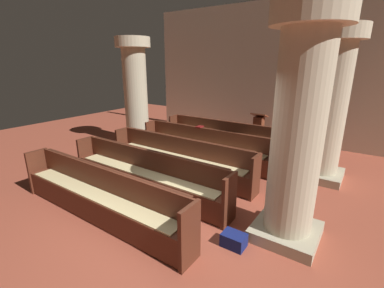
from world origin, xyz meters
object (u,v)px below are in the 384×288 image
(pillar_aisle_side, at_px, (329,104))
(pew_row_2, at_px, (179,156))
(pew_row_3, at_px, (145,172))
(pew_row_0, at_px, (224,135))
(pew_row_4, at_px, (98,194))
(pew_row_1, at_px, (204,145))
(lectern, at_px, (258,132))
(kneeler_box_navy, at_px, (234,240))
(hymn_book, at_px, (200,127))
(pillar_far_side, at_px, (136,91))
(pillar_aisle_rear, at_px, (298,128))

(pillar_aisle_side, bearing_deg, pew_row_2, -147.79)
(pew_row_3, bearing_deg, pew_row_0, 90.00)
(pew_row_4, bearing_deg, pew_row_1, 90.00)
(pew_row_2, relative_size, pew_row_3, 1.00)
(lectern, height_order, kneeler_box_navy, lectern)
(pew_row_2, xyz_separation_m, hymn_book, (-0.27, 1.32, 0.42))
(pew_row_1, bearing_deg, pillar_far_side, 175.06)
(pillar_aisle_rear, distance_m, kneeler_box_navy, 1.85)
(pew_row_3, relative_size, pillar_aisle_rear, 1.16)
(pew_row_1, xyz_separation_m, pillar_far_side, (-2.75, 0.24, 1.26))
(pew_row_1, bearing_deg, hymn_book, 144.26)
(pillar_far_side, bearing_deg, pew_row_2, -26.44)
(pew_row_4, bearing_deg, pew_row_2, 90.00)
(pew_row_0, distance_m, pew_row_2, 2.26)
(pillar_aisle_side, height_order, hymn_book, pillar_aisle_side)
(pew_row_0, relative_size, pew_row_3, 1.00)
(pillar_far_side, bearing_deg, pew_row_1, -4.94)
(pew_row_0, bearing_deg, pew_row_1, -90.00)
(pillar_aisle_side, relative_size, pillar_far_side, 1.00)
(pillar_aisle_side, distance_m, pillar_aisle_rear, 2.70)
(pew_row_1, relative_size, lectern, 3.58)
(pew_row_0, xyz_separation_m, pew_row_3, (0.00, -3.38, 0.00))
(pillar_aisle_rear, relative_size, lectern, 3.08)
(pew_row_3, distance_m, lectern, 4.50)
(pillar_aisle_side, height_order, pillar_far_side, same)
(pillar_aisle_rear, bearing_deg, pew_row_4, -154.75)
(hymn_book, bearing_deg, pew_row_3, -83.80)
(pew_row_3, xyz_separation_m, lectern, (0.68, 4.44, -0.02))
(pew_row_3, bearing_deg, pew_row_1, 90.00)
(pew_row_3, xyz_separation_m, kneeler_box_navy, (2.23, -0.48, -0.37))
(pew_row_4, relative_size, pillar_aisle_side, 1.16)
(kneeler_box_navy, bearing_deg, pillar_aisle_side, 80.49)
(pew_row_1, relative_size, pillar_far_side, 1.16)
(pillar_aisle_side, bearing_deg, pew_row_0, 169.95)
(pew_row_1, bearing_deg, pew_row_4, -90.00)
(kneeler_box_navy, bearing_deg, lectern, 107.56)
(pew_row_1, bearing_deg, lectern, 72.86)
(pillar_aisle_rear, bearing_deg, pew_row_2, 161.45)
(lectern, bearing_deg, hymn_book, -115.22)
(hymn_book, distance_m, kneeler_box_navy, 3.93)
(pew_row_3, bearing_deg, hymn_book, 96.20)
(hymn_book, bearing_deg, pillar_aisle_side, 8.21)
(pew_row_2, bearing_deg, pew_row_3, -90.00)
(kneeler_box_navy, bearing_deg, pew_row_1, 129.24)
(pew_row_0, height_order, lectern, lectern)
(pew_row_1, height_order, pillar_aisle_rear, pillar_aisle_rear)
(pew_row_0, bearing_deg, hymn_book, -105.84)
(pew_row_2, relative_size, pillar_aisle_rear, 1.16)
(pew_row_3, height_order, pillar_aisle_side, pillar_aisle_side)
(pew_row_0, xyz_separation_m, pillar_aisle_rear, (2.80, -3.19, 1.26))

